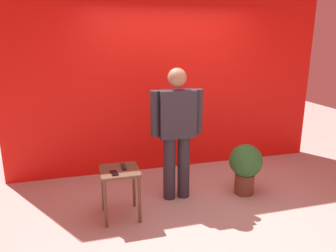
% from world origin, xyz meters
% --- Properties ---
extents(ground_plane, '(12.00, 12.00, 0.00)m').
position_xyz_m(ground_plane, '(0.00, 0.00, 0.00)').
color(ground_plane, '#B7B2A8').
extents(back_wall_red, '(4.96, 0.12, 3.22)m').
position_xyz_m(back_wall_red, '(0.00, 1.55, 1.61)').
color(back_wall_red, red).
rests_on(back_wall_red, ground_plane).
extents(standing_person, '(0.67, 0.25, 1.69)m').
position_xyz_m(standing_person, '(-0.21, 0.46, 0.95)').
color(standing_person, '#2D2D38').
rests_on(standing_person, ground_plane).
extents(side_table, '(0.44, 0.44, 0.59)m').
position_xyz_m(side_table, '(-0.98, 0.18, 0.48)').
color(side_table, brown).
rests_on(side_table, ground_plane).
extents(cell_phone, '(0.09, 0.15, 0.01)m').
position_xyz_m(cell_phone, '(-1.05, 0.08, 0.60)').
color(cell_phone, black).
rests_on(cell_phone, side_table).
extents(tv_remote, '(0.04, 0.17, 0.02)m').
position_xyz_m(tv_remote, '(-0.92, 0.22, 0.60)').
color(tv_remote, black).
rests_on(tv_remote, side_table).
extents(potted_plant, '(0.44, 0.44, 0.69)m').
position_xyz_m(potted_plant, '(0.71, 0.32, 0.41)').
color(potted_plant, brown).
rests_on(potted_plant, ground_plane).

